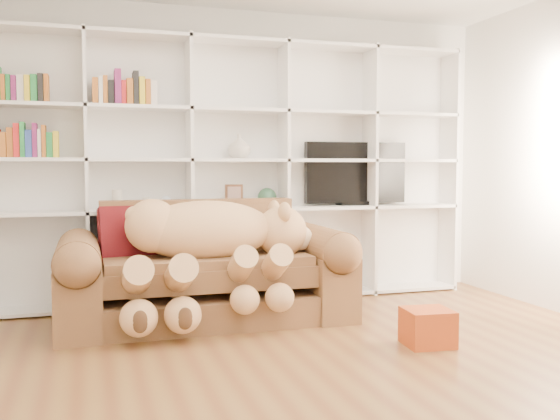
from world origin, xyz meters
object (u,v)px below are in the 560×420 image
object	(u,v)px
sofa	(206,276)
teddy_bear	(209,243)
tv	(356,174)
gift_box	(428,327)

from	to	relation	value
sofa	teddy_bear	distance (m)	0.35
sofa	tv	xyz separation A→B (m)	(1.62, 0.70, 0.80)
sofa	teddy_bear	bearing A→B (deg)	-91.18
sofa	tv	bearing A→B (deg)	23.29
gift_box	tv	bearing A→B (deg)	81.54
gift_box	teddy_bear	bearing A→B (deg)	144.36
sofa	gift_box	bearing A→B (deg)	-40.80
teddy_bear	gift_box	size ratio (longest dim) A/B	5.02
tv	gift_box	bearing A→B (deg)	-98.46
teddy_bear	sofa	bearing A→B (deg)	85.99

